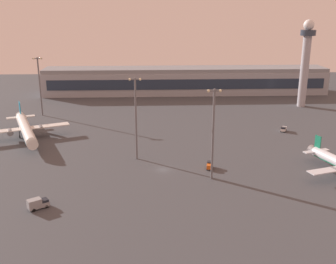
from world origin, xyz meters
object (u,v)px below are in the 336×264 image
control_tower (306,58)px  catering_truck (38,203)px  airplane_taxiway_distant (26,129)px  cargo_loader (210,165)px  apron_light_central (136,114)px  apron_light_west (213,130)px  apron_light_east (40,83)px  baggage_tractor (284,129)px

control_tower → catering_truck: control_tower is taller
airplane_taxiway_distant → catering_truck: 65.87m
control_tower → cargo_loader: (-63.75, -88.13, -25.53)m
airplane_taxiway_distant → apron_light_central: bearing=129.3°
control_tower → apron_light_west: bearing=-123.7°
apron_light_east → apron_light_central: (50.03, -63.88, 0.21)m
control_tower → apron_light_central: size_ratio=1.57×
cargo_loader → apron_light_east: bearing=146.9°
apron_light_central → apron_light_east: bearing=128.1°
airplane_taxiway_distant → apron_light_west: size_ratio=1.50×
apron_light_west → control_tower: bearing=56.3°
cargo_loader → catering_truck: (-51.22, -26.59, 0.40)m
control_tower → apron_light_central: (-89.01, -77.76, -9.92)m
apron_light_west → apron_light_central: bearing=142.4°
control_tower → airplane_taxiway_distant: control_tower is taller
baggage_tractor → control_tower: bearing=-89.7°
apron_light_east → apron_light_central: size_ratio=0.99×
baggage_tractor → catering_truck: catering_truck is taller
apron_light_central → cargo_loader: bearing=-22.3°
airplane_taxiway_distant → apron_light_central: 54.85m
apron_light_central → airplane_taxiway_distant: bearing=151.6°
airplane_taxiway_distant → catering_truck: (21.07, -62.34, -2.92)m
baggage_tractor → apron_light_central: 72.99m
baggage_tractor → apron_light_central: (-64.17, -31.09, 15.61)m
control_tower → airplane_taxiway_distant: bearing=-158.9°
apron_light_east → airplane_taxiway_distant: bearing=-85.5°
control_tower → apron_light_west: 116.61m
baggage_tractor → apron_light_west: (-39.58, -50.01, 15.41)m
baggage_tractor → apron_light_east: bearing=12.3°
catering_truck → apron_light_east: (-24.07, 100.83, 15.01)m
control_tower → baggage_tractor: bearing=-118.0°
apron_light_west → baggage_tractor: bearing=51.6°
control_tower → apron_light_east: bearing=-174.3°
cargo_loader → apron_light_west: apron_light_west is taller
cargo_loader → catering_truck: 57.71m
apron_light_west → apron_light_central: 31.02m
apron_light_east → apron_light_central: 81.14m
cargo_loader → control_tower: bearing=65.6°
catering_truck → control_tower: bearing=100.5°
control_tower → baggage_tractor: size_ratio=10.22×
cargo_loader → catering_truck: catering_truck is taller
baggage_tractor → cargo_loader: (-38.90, -41.46, 0.00)m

